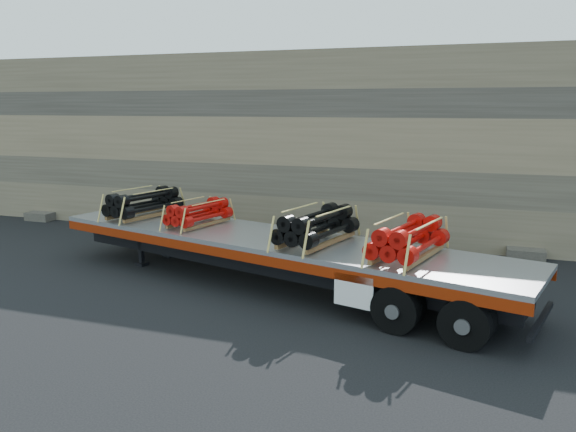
# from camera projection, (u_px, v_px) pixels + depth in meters

# --- Properties ---
(ground) EXTENTS (120.00, 120.00, 0.00)m
(ground) POSITION_uv_depth(u_px,v_px,m) (279.00, 279.00, 16.48)
(ground) COLOR black
(ground) RESTS_ON ground
(rock_wall) EXTENTS (44.00, 3.00, 7.00)m
(rock_wall) POSITION_uv_depth(u_px,v_px,m) (335.00, 145.00, 21.83)
(rock_wall) COLOR #7A6B54
(rock_wall) RESTS_ON ground
(trailer) EXTENTS (14.55, 6.28, 1.43)m
(trailer) POSITION_uv_depth(u_px,v_px,m) (270.00, 261.00, 15.82)
(trailer) COLOR #B4B7BC
(trailer) RESTS_ON ground
(bundle_front) EXTENTS (1.78, 2.65, 0.86)m
(bundle_front) POSITION_uv_depth(u_px,v_px,m) (144.00, 204.00, 18.36)
(bundle_front) COLOR black
(bundle_front) RESTS_ON trailer
(bundle_midfront) EXTENTS (1.50, 2.23, 0.72)m
(bundle_midfront) POSITION_uv_depth(u_px,v_px,m) (199.00, 214.00, 17.06)
(bundle_midfront) COLOR #BA0E09
(bundle_midfront) RESTS_ON trailer
(bundle_midrear) EXTENTS (1.85, 2.75, 0.89)m
(bundle_midrear) POSITION_uv_depth(u_px,v_px,m) (317.00, 227.00, 14.78)
(bundle_midrear) COLOR black
(bundle_midrear) RESTS_ON trailer
(bundle_rear) EXTENTS (1.80, 2.67, 0.87)m
(bundle_rear) POSITION_uv_depth(u_px,v_px,m) (408.00, 240.00, 13.40)
(bundle_rear) COLOR #BA0E09
(bundle_rear) RESTS_ON trailer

